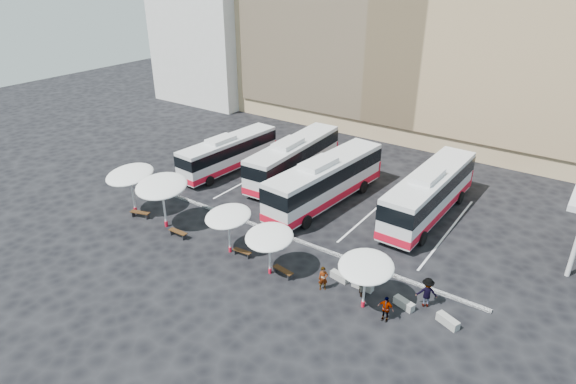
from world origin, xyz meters
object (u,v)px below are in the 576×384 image
Objects in this scene: wood_bench_0 at (140,213)px; sunshade_4 at (366,267)px; sunshade_1 at (162,186)px; sunshade_3 at (269,237)px; bus_3 at (430,192)px; bus_2 at (326,180)px; wood_bench_2 at (242,252)px; conc_bench_1 at (363,285)px; bus_0 at (229,152)px; passenger_0 at (323,279)px; wood_bench_3 at (283,271)px; conc_bench_3 at (448,321)px; wood_bench_1 at (178,233)px; bus_1 at (294,158)px; conc_bench_2 at (404,304)px; passenger_2 at (385,309)px; sunshade_2 at (228,216)px; conc_bench_0 at (339,277)px; sunshade_0 at (130,175)px; passenger_3 at (427,292)px; passenger_1 at (364,281)px.

sunshade_4 is at bearing 1.17° from wood_bench_0.
sunshade_1 reaches higher than sunshade_3.
bus_3 is 14.27m from sunshade_3.
wood_bench_2 is (-0.51, -10.00, -1.77)m from bus_2.
conc_bench_1 is (0.14, -11.17, -1.83)m from bus_3.
passenger_0 is (16.92, -10.68, -0.99)m from bus_0.
conc_bench_3 is (10.10, 1.51, -0.10)m from wood_bench_3.
wood_bench_2 is at bearing -121.64° from bus_3.
sunshade_4 is 2.36× the size of wood_bench_3.
conc_bench_1 is 5.34m from conc_bench_3.
bus_0 is at bearing -178.76° from bus_2.
wood_bench_1 is 11.83m from passenger_0.
sunshade_4 is (13.60, -12.72, 0.80)m from bus_1.
bus_2 is 13.84m from conc_bench_2.
wood_bench_1 is at bearing -173.91° from conc_bench_3.
conc_bench_3 is at bearing -2.35° from conc_bench_1.
passenger_2 is (16.07, 0.40, 0.43)m from wood_bench_1.
wood_bench_3 is (8.04, -12.92, -1.64)m from bus_1.
passenger_0 is at bearing -51.70° from bus_1.
conc_bench_0 is at bearing 11.19° from sunshade_2.
sunshade_4 is 2.95× the size of conc_bench_0.
bus_2 is (4.97, -2.69, 0.10)m from bus_1.
sunshade_1 reaches higher than sunshade_0.
passenger_3 is (3.71, 0.66, 0.69)m from conc_bench_1.
passenger_2 is at bearing -78.00° from bus_3.
passenger_3 is at bearing -29.34° from bus_2.
bus_1 is 13.24m from sunshade_2.
bus_2 reaches higher than wood_bench_0.
sunshade_1 is at bearing -173.81° from conc_bench_1.
wood_bench_2 is 3.59m from wood_bench_3.
sunshade_1 is 21.25m from conc_bench_3.
bus_0 is 8.36× the size of conc_bench_3.
conc_bench_1 is at bearing 19.61° from sunshade_3.
bus_3 is 12.77m from conc_bench_3.
bus_3 is 2.66× the size of sunshade_1.
sunshade_0 is 9.99m from sunshade_2.
wood_bench_3 is 7.09m from passenger_2.
bus_3 is 12.83m from passenger_0.
wood_bench_2 is 8.70m from passenger_1.
bus_2 reaches higher than bus_3.
bus_2 is at bearing -159.63° from bus_3.
sunshade_0 is (-0.47, -10.79, 1.48)m from bus_0.
bus_2 is 10.16m from wood_bench_2.
wood_bench_2 is at bearing 169.35° from sunshade_3.
sunshade_4 is at bearing -24.73° from bus_0.
passenger_2 is (21.66, -0.28, -2.47)m from sunshade_0.
bus_2 is 3.73× the size of sunshade_3.
sunshade_2 is 8.31m from conc_bench_0.
bus_3 is 15.74m from sunshade_2.
passenger_1 is at bearing -86.66° from bus_3.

